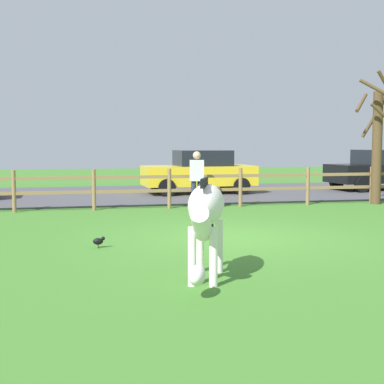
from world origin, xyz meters
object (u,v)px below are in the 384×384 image
at_px(crow_on_grass, 99,241).
at_px(visitor_near_fence, 197,178).
at_px(bare_tree, 377,140).
at_px(parked_car_yellow, 199,171).
at_px(zebra, 206,213).
at_px(parked_car_black, 380,169).

height_order(crow_on_grass, visitor_near_fence, visitor_near_fence).
relative_size(bare_tree, crow_on_grass, 18.63).
height_order(parked_car_yellow, visitor_near_fence, visitor_near_fence).
distance_m(zebra, crow_on_grass, 3.06).
bearing_deg(visitor_near_fence, crow_on_grass, -120.30).
height_order(crow_on_grass, parked_car_black, parked_car_black).
bearing_deg(bare_tree, visitor_near_fence, -176.60).
height_order(parked_car_black, visitor_near_fence, visitor_near_fence).
distance_m(bare_tree, zebra, 10.87).
xyz_separation_m(crow_on_grass, visitor_near_fence, (2.92, 5.00, 0.78)).
relative_size(crow_on_grass, visitor_near_fence, 0.13).
bearing_deg(parked_car_yellow, bare_tree, -41.92).
bearing_deg(bare_tree, parked_car_black, 57.41).
bearing_deg(parked_car_yellow, parked_car_black, 0.18).
xyz_separation_m(parked_car_yellow, visitor_near_fence, (-1.11, -4.47, 0.06)).
relative_size(zebra, crow_on_grass, 8.63).
xyz_separation_m(crow_on_grass, parked_car_black, (11.29, 9.50, 0.72)).
relative_size(parked_car_yellow, parked_car_black, 0.98).
xyz_separation_m(bare_tree, zebra, (-7.31, -7.98, -1.04)).
bearing_deg(parked_car_black, visitor_near_fence, -151.76).
bearing_deg(zebra, bare_tree, 47.49).
bearing_deg(crow_on_grass, parked_car_black, 40.07).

